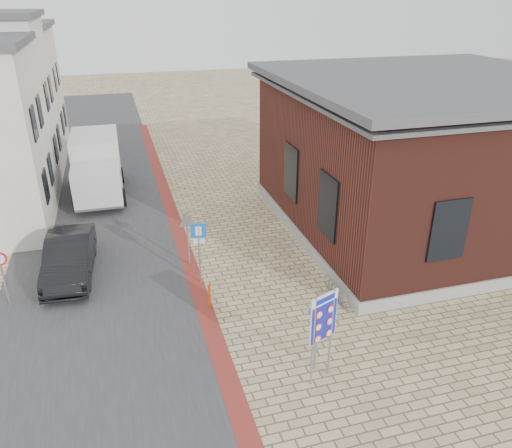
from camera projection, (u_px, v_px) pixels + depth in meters
ground at (285, 349)px, 15.35m from camera, size 120.00×120.00×0.00m
road_strip at (99, 194)px, 27.02m from camera, size 7.00×60.00×0.02m
curb_strip at (176, 224)px, 23.55m from camera, size 0.60×40.00×0.02m
brick_building at (426, 152)px, 22.22m from camera, size 13.00×13.00×6.80m
townhouse_far at (0, 92)px, 31.72m from camera, size 7.40×6.40×8.30m
bike_rack at (335, 291)px, 17.82m from camera, size 0.08×1.80×0.60m
sedan at (69, 257)px, 19.05m from camera, size 1.90×4.77×1.54m
box_truck at (97, 166)px, 26.35m from camera, size 2.61×5.98×3.12m
border_sign at (323, 319)px, 13.31m from camera, size 0.91×0.41×2.83m
essen_sign at (317, 325)px, 13.87m from camera, size 0.64×0.11×2.36m
parking_sign at (199, 242)px, 18.08m from camera, size 0.56×0.14×2.54m
yield_sign at (187, 226)px, 19.35m from camera, size 0.80×0.07×2.26m
speed_sign at (2, 271)px, 16.88m from camera, size 0.49×0.13×2.10m
bollard at (210, 296)px, 17.14m from camera, size 0.11×0.11×0.94m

